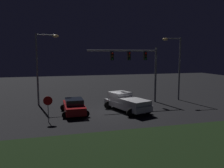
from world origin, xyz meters
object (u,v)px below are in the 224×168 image
street_lamp_right (176,61)px  stop_sign (48,104)px  car_sedan (74,106)px  traffic_signal_gantry (137,61)px  pickup_truck (126,101)px  street_lamp_left (42,60)px

street_lamp_right → stop_sign: 16.71m
car_sedan → traffic_signal_gantry: bearing=-66.9°
pickup_truck → street_lamp_left: street_lamp_left is taller
car_sedan → stop_sign: (-2.38, -2.25, 0.82)m
street_lamp_left → traffic_signal_gantry: bearing=-9.0°
street_lamp_left → stop_sign: (0.58, -7.18, -3.46)m
street_lamp_right → stop_sign: (-15.30, -5.83, -3.34)m
street_lamp_left → street_lamp_right: (15.88, -1.35, -0.12)m
car_sedan → traffic_signal_gantry: (7.61, 3.25, 4.16)m
car_sedan → stop_sign: bearing=133.4°
traffic_signal_gantry → street_lamp_right: (5.31, 0.33, -0.00)m
street_lamp_left → pickup_truck: bearing=-32.3°
pickup_truck → car_sedan: bearing=69.5°
traffic_signal_gantry → street_lamp_right: bearing=3.6°
stop_sign → traffic_signal_gantry: bearing=28.8°
stop_sign → street_lamp_left: bearing=94.6°
pickup_truck → stop_sign: 7.84m
pickup_truck → traffic_signal_gantry: 5.76m
traffic_signal_gantry → street_lamp_left: street_lamp_left is taller
street_lamp_right → street_lamp_left: bearing=175.1°
car_sedan → traffic_signal_gantry: traffic_signal_gantry is taller
traffic_signal_gantry → stop_sign: size_ratio=3.73×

